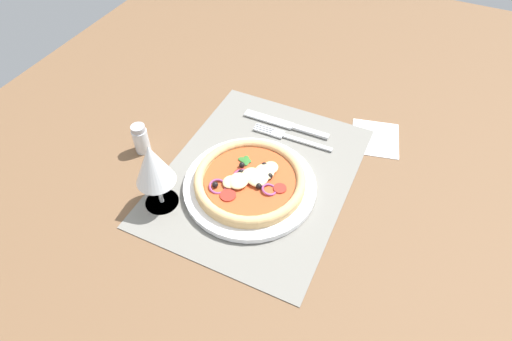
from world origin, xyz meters
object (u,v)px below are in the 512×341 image
at_px(wine_glass, 153,166).
at_px(pepper_shaker, 141,139).
at_px(pizza, 250,180).
at_px(napkin, 375,138).
at_px(fork, 288,137).
at_px(knife, 285,124).
at_px(plate, 251,186).

height_order(wine_glass, pepper_shaker, wine_glass).
xyz_separation_m(pizza, napkin, (0.25, -0.18, -0.03)).
xyz_separation_m(fork, knife, (0.03, 0.02, 0.00)).
bearing_deg(knife, plate, 92.44).
xyz_separation_m(plate, fork, (0.16, -0.01, -0.00)).
xyz_separation_m(fork, pepper_shaker, (-0.16, 0.26, 0.03)).
distance_m(knife, wine_glass, 0.34).
distance_m(pizza, knife, 0.20).
height_order(pizza, wine_glass, wine_glass).
bearing_deg(knife, fork, 121.27).
bearing_deg(knife, pizza, 92.45).
relative_size(plate, fork, 1.43).
height_order(pizza, knife, pizza).
relative_size(wine_glass, napkin, 1.34).
bearing_deg(napkin, wine_glass, 137.12).
relative_size(knife, wine_glass, 1.34).
bearing_deg(napkin, fork, 115.30).
distance_m(wine_glass, pepper_shaker, 0.17).
bearing_deg(knife, napkin, -166.92).
distance_m(knife, napkin, 0.20).
height_order(knife, wine_glass, wine_glass).
bearing_deg(knife, wine_glass, 66.36).
distance_m(knife, pepper_shaker, 0.31).
bearing_deg(plate, knife, 2.94).
xyz_separation_m(plate, napkin, (0.25, -0.18, -0.01)).
bearing_deg(fork, pizza, 85.34).
bearing_deg(fork, pepper_shaker, 30.93).
xyz_separation_m(plate, pepper_shaker, (0.00, 0.25, 0.02)).
height_order(fork, pepper_shaker, pepper_shaker).
height_order(pizza, fork, pizza).
bearing_deg(fork, napkin, -155.43).
relative_size(plate, pizza, 1.20).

